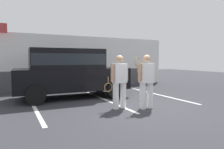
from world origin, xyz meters
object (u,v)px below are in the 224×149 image
object	(u,v)px
tennis_player_woman	(146,81)
tennis_player_man	(119,81)
potted_plant_by_porch	(126,80)
parked_suv	(70,71)

from	to	relation	value
tennis_player_woman	tennis_player_man	bearing A→B (deg)	-26.82
tennis_player_man	potted_plant_by_porch	world-z (taller)	tennis_player_man
parked_suv	tennis_player_woman	distance (m)	3.49
potted_plant_by_porch	parked_suv	bearing A→B (deg)	-154.76
tennis_player_man	parked_suv	bearing A→B (deg)	-73.23
tennis_player_man	tennis_player_woman	size ratio (longest dim) A/B	0.99
parked_suv	tennis_player_woman	size ratio (longest dim) A/B	2.65
parked_suv	potted_plant_by_porch	distance (m)	4.32
tennis_player_man	potted_plant_by_porch	distance (m)	5.34
tennis_player_man	tennis_player_woman	xyz separation A→B (m)	(0.79, -0.41, 0.02)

